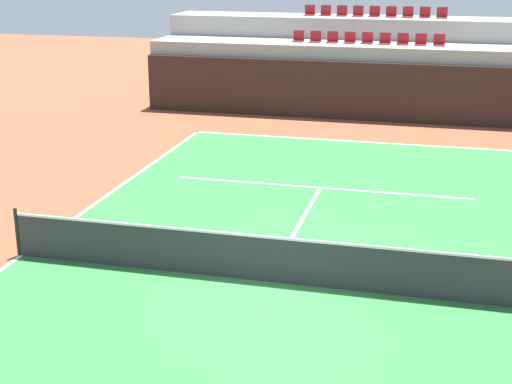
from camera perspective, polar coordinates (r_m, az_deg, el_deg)
The scene contains 12 objects.
ground_plane at distance 15.18m, azimuth 0.80°, elevation -6.77°, with size 80.00×80.00×0.00m, color brown.
court_surface at distance 15.18m, azimuth 0.80°, elevation -6.75°, with size 11.00×24.00×0.01m, color #2D7238.
baseline_far at distance 26.34m, azimuth 6.89°, elevation 3.84°, with size 11.00×0.10×0.00m, color white.
sideline_left at distance 17.17m, azimuth -17.23°, elevation -4.57°, with size 0.10×24.00×0.00m, color white.
service_line_far at distance 21.05m, azimuth 4.87°, elevation 0.32°, with size 8.26×0.10×0.00m, color white.
centre_service_line at distance 18.07m, azimuth 3.17°, elevation -2.63°, with size 0.10×6.40×0.00m, color white.
back_wall at distance 29.58m, azimuth 7.91°, elevation 7.52°, with size 17.32×0.30×2.23m, color black.
stands_tier_lower at distance 30.86m, azimuth 8.22°, elevation 8.43°, with size 17.32×2.40×2.76m, color #9E9E99.
stands_tier_upper at distance 33.16m, azimuth 8.73°, elevation 9.79°, with size 17.32×2.40×3.61m, color #9E9E99.
seating_row_lower at distance 30.75m, azimuth 8.37°, elevation 11.23°, with size 5.98×0.44×0.44m.
seating_row_upper at distance 33.05m, azimuth 8.91°, elevation 13.13°, with size 5.98×0.44×0.44m.
tennis_net at distance 14.98m, azimuth 0.81°, elevation -5.00°, with size 11.08×0.08×1.07m.
Camera 1 is at (3.20, -13.43, 6.31)m, focal length 53.12 mm.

